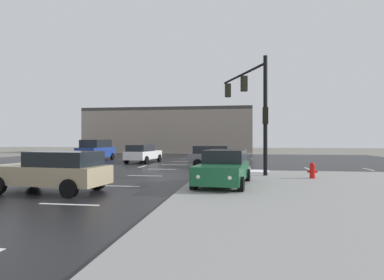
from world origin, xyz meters
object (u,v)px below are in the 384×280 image
at_px(traffic_signal_mast, 252,99).
at_px(sedan_green, 224,167).
at_px(fire_hydrant, 312,170).
at_px(sedan_tan, 53,171).
at_px(suv_blue, 96,150).
at_px(sedan_white, 143,153).
at_px(sedan_grey, 218,156).

height_order(traffic_signal_mast, sedan_green, traffic_signal_mast).
relative_size(fire_hydrant, sedan_tan, 0.17).
bearing_deg(suv_blue, sedan_white, -111.46).
relative_size(sedan_white, sedan_grey, 1.02).
bearing_deg(sedan_green, fire_hydrant, 128.34).
relative_size(traffic_signal_mast, sedan_grey, 1.40).
relative_size(sedan_tan, sedan_white, 1.00).
relative_size(sedan_white, suv_blue, 0.96).
relative_size(traffic_signal_mast, suv_blue, 1.32).
distance_m(fire_hydrant, sedan_grey, 8.56).
xyz_separation_m(traffic_signal_mast, sedan_grey, (-2.28, 4.30, -3.59)).
bearing_deg(sedan_tan, sedan_grey, -108.44).
bearing_deg(suv_blue, sedan_tan, -157.92).
height_order(sedan_green, sedan_grey, same).
distance_m(suv_blue, sedan_grey, 13.87).
bearing_deg(sedan_green, sedan_white, -143.88).
bearing_deg(fire_hydrant, sedan_white, 138.32).
xyz_separation_m(sedan_tan, sedan_green, (6.44, 2.43, 0.00)).
xyz_separation_m(traffic_signal_mast, sedan_green, (-1.36, -5.21, -3.59)).
bearing_deg(sedan_green, suv_blue, -133.89).
bearing_deg(suv_blue, fire_hydrant, -125.27).
bearing_deg(fire_hydrant, sedan_green, -147.54).
distance_m(sedan_tan, sedan_grey, 13.16).
bearing_deg(sedan_white, traffic_signal_mast, -125.36).
bearing_deg(traffic_signal_mast, suv_blue, 31.19).
bearing_deg(sedan_white, sedan_tan, -168.55).
bearing_deg(sedan_tan, sedan_white, -78.62).
relative_size(traffic_signal_mast, sedan_green, 1.37).
bearing_deg(traffic_signal_mast, sedan_green, 142.18).
xyz_separation_m(traffic_signal_mast, sedan_tan, (-7.80, -7.65, -3.59)).
height_order(suv_blue, sedan_grey, suv_blue).
bearing_deg(sedan_white, sedan_green, -143.32).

